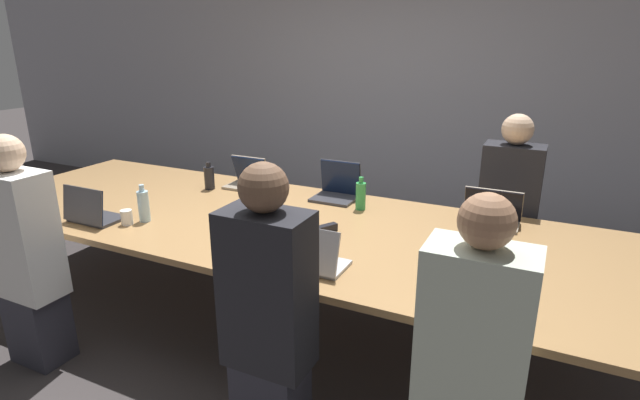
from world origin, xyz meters
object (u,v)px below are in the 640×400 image
object	(u,v)px
laptop_near_right	(486,298)
stapler	(326,229)
laptop_far_right	(491,214)
bottle_far_midleft	(209,177)
person_far_right	(507,215)
bottle_far_center	(361,195)
bottle_near_left	(144,206)
person_near_right	(470,373)
laptop_near_midright	(313,257)
laptop_far_center	(337,188)
person_near_left	(26,257)
cup_near_midright	(270,250)
laptop_far_midleft	(248,178)
cup_near_left	(127,217)
person_near_midright	(268,317)
laptop_near_left	(91,212)

from	to	relation	value
laptop_near_right	stapler	bearing A→B (deg)	-28.75
laptop_far_right	bottle_far_midleft	world-z (taller)	laptop_far_right
laptop_far_right	person_far_right	distance (m)	0.42
laptop_far_right	bottle_far_center	size ratio (longest dim) A/B	1.54
bottle_near_left	person_near_right	bearing A→B (deg)	-14.47
laptop_near_right	bottle_far_center	bearing A→B (deg)	-46.92
laptop_near_midright	laptop_far_center	bearing A→B (deg)	-71.89
bottle_far_center	person_near_left	bearing A→B (deg)	-135.86
person_far_right	person_near_right	bearing A→B (deg)	-87.81
bottle_far_midleft	bottle_near_left	bearing A→B (deg)	-84.91
cup_near_midright	laptop_near_right	world-z (taller)	laptop_near_right
bottle_far_center	bottle_near_left	bearing A→B (deg)	-144.88
bottle_near_left	laptop_near_right	size ratio (longest dim) A/B	0.75
laptop_far_midleft	bottle_far_center	bearing A→B (deg)	-7.04
bottle_near_left	stapler	size ratio (longest dim) A/B	1.63
cup_near_left	person_near_right	size ratio (longest dim) A/B	0.07
stapler	person_near_left	bearing A→B (deg)	-117.54
person_near_midright	laptop_far_center	world-z (taller)	person_near_midright
person_far_right	laptop_near_midright	bearing A→B (deg)	-118.06
laptop_near_midright	laptop_far_center	distance (m)	1.22
laptop_far_right	bottle_far_midleft	xyz separation A→B (m)	(-2.12, -0.18, 0.03)
laptop_near_midright	cup_near_midright	bearing A→B (deg)	-5.14
person_near_left	bottle_near_left	bearing A→B (deg)	-117.01
person_far_right	cup_near_left	size ratio (longest dim) A/B	14.47
cup_near_midright	bottle_far_midleft	world-z (taller)	bottle_far_midleft
person_far_right	cup_near_left	distance (m)	2.61
bottle_near_left	laptop_far_center	distance (m)	1.37
laptop_near_midright	person_near_midright	distance (m)	0.44
bottle_far_center	laptop_far_midleft	distance (m)	1.02
laptop_near_midright	cup_near_midright	size ratio (longest dim) A/B	3.43
person_near_right	cup_near_midright	bearing A→B (deg)	-20.51
laptop_far_right	cup_near_left	distance (m)	2.35
cup_near_midright	person_near_right	bearing A→B (deg)	-20.51
cup_near_midright	laptop_far_right	distance (m)	1.48
laptop_near_midright	stapler	distance (m)	0.52
laptop_near_midright	person_near_midright	size ratio (longest dim) A/B	0.22
person_near_midright	laptop_near_left	bearing A→B (deg)	-14.46
laptop_far_right	person_near_right	xyz separation A→B (m)	(0.14, -1.51, -0.14)
bottle_far_midleft	person_far_right	bearing A→B (deg)	14.61
laptop_near_left	person_near_left	bearing A→B (deg)	86.98
laptop_near_midright	laptop_near_right	world-z (taller)	laptop_near_right
person_far_right	person_near_right	world-z (taller)	person_far_right
person_near_midright	laptop_near_left	xyz separation A→B (m)	(-1.59, 0.41, 0.13)
laptop_near_midright	laptop_far_midleft	bearing A→B (deg)	-44.41
person_near_midright	bottle_far_center	bearing A→B (deg)	-85.64
person_near_midright	laptop_far_center	distance (m)	1.63
bottle_near_left	laptop_far_midleft	distance (m)	0.98
cup_near_midright	person_near_right	distance (m)	1.23
person_near_left	bottle_far_center	xyz separation A→B (m)	(1.51, 1.46, 0.17)
laptop_far_right	person_near_midright	bearing A→B (deg)	-116.29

